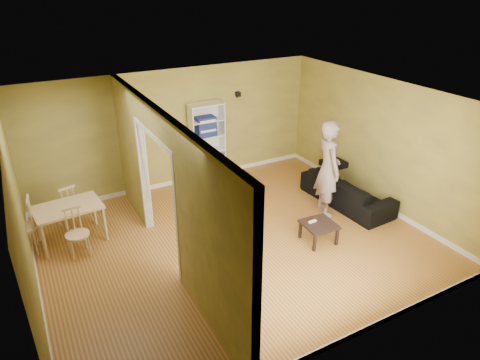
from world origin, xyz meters
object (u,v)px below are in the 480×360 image
at_px(chair_near, 77,233).
at_px(sofa, 347,187).
at_px(chair_left, 22,227).
at_px(person, 329,161).
at_px(bookshelf, 206,143).
at_px(coffee_table, 319,226).
at_px(chair_far, 66,205).
at_px(dining_table, 68,210).

bearing_deg(chair_near, sofa, -11.24).
bearing_deg(chair_near, chair_left, 143.42).
bearing_deg(person, bookshelf, 45.14).
bearing_deg(person, sofa, -68.30).
xyz_separation_m(coffee_table, chair_far, (-3.84, 2.71, 0.12)).
relative_size(coffee_table, chair_far, 0.64).
bearing_deg(sofa, chair_left, 74.94).
relative_size(sofa, chair_far, 2.37).
xyz_separation_m(sofa, dining_table, (-5.26, 1.28, 0.23)).
relative_size(coffee_table, chair_left, 0.55).
bearing_deg(coffee_table, sofa, 31.49).
distance_m(bookshelf, chair_left, 4.14).
xyz_separation_m(bookshelf, coffee_table, (0.67, -3.30, -0.60)).
xyz_separation_m(chair_left, chair_far, (0.79, 0.58, -0.07)).
distance_m(coffee_table, chair_left, 5.09).
bearing_deg(coffee_table, chair_left, 155.27).
xyz_separation_m(dining_table, chair_far, (0.03, 0.58, -0.18)).
bearing_deg(bookshelf, dining_table, -159.93).
bearing_deg(chair_left, dining_table, 95.44).
bearing_deg(chair_far, coffee_table, 127.59).
xyz_separation_m(chair_near, chair_far, (-0.01, 1.11, 0.00)).
relative_size(chair_left, chair_far, 1.17).
height_order(person, chair_near, person).
distance_m(sofa, person, 0.97).
relative_size(person, chair_left, 2.22).
bearing_deg(coffee_table, bookshelf, 101.53).
bearing_deg(chair_left, person, 81.46).
bearing_deg(dining_table, bookshelf, 20.07).
height_order(sofa, person, person).
xyz_separation_m(bookshelf, chair_left, (-3.95, -1.17, -0.41)).
xyz_separation_m(dining_table, chair_left, (-0.75, 0.00, -0.11)).
height_order(coffee_table, dining_table, dining_table).
distance_m(bookshelf, chair_far, 3.25).
relative_size(coffee_table, dining_table, 0.50).
bearing_deg(dining_table, chair_left, 179.95).
distance_m(coffee_table, dining_table, 4.42).
relative_size(dining_table, chair_near, 1.29).
height_order(person, bookshelf, person).
height_order(sofa, coffee_table, sofa).
xyz_separation_m(dining_table, chair_near, (0.04, -0.52, -0.19)).
xyz_separation_m(sofa, chair_left, (-6.01, 1.28, 0.12)).
xyz_separation_m(bookshelf, dining_table, (-3.19, -1.17, -0.30)).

